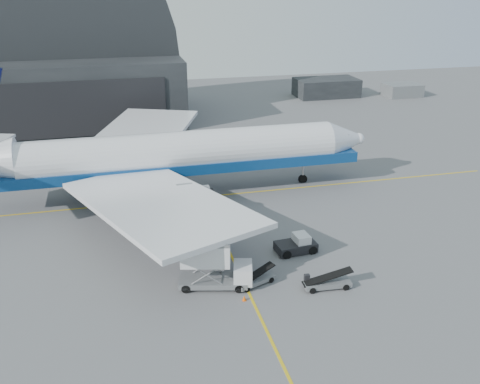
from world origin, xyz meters
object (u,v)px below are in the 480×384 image
object	(u,v)px
pushback_tug	(297,245)
belt_loader_a	(255,280)
catering_truck	(212,264)
belt_loader_b	(326,282)
airliner	(165,156)

from	to	relation	value
pushback_tug	belt_loader_a	distance (m)	7.70
catering_truck	belt_loader_b	bearing A→B (deg)	-1.66
pushback_tug	belt_loader_a	bearing A→B (deg)	-144.20
airliner	belt_loader_a	distance (m)	24.26
airliner	belt_loader_b	world-z (taller)	airliner
airliner	catering_truck	distance (m)	22.78
airliner	belt_loader_b	size ratio (longest dim) A/B	11.74
belt_loader_b	belt_loader_a	bearing A→B (deg)	165.07
catering_truck	belt_loader_a	distance (m)	4.25
airliner	pushback_tug	bearing A→B (deg)	-58.39
airliner	pushback_tug	world-z (taller)	airliner
pushback_tug	airliner	bearing A→B (deg)	116.70
catering_truck	belt_loader_a	bearing A→B (deg)	4.00
airliner	catering_truck	xyz separation A→B (m)	(1.55, -22.52, -3.01)
belt_loader_a	belt_loader_b	size ratio (longest dim) A/B	0.89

